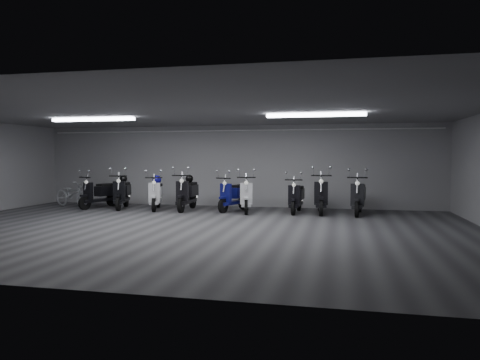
% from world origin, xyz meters
% --- Properties ---
extents(floor, '(14.00, 10.00, 0.01)m').
position_xyz_m(floor, '(0.00, 0.00, -0.01)').
color(floor, '#3C3C3F').
rests_on(floor, ground).
extents(ceiling, '(14.00, 10.00, 0.01)m').
position_xyz_m(ceiling, '(0.00, 0.00, 2.80)').
color(ceiling, gray).
rests_on(ceiling, ground).
extents(back_wall, '(14.00, 0.01, 2.80)m').
position_xyz_m(back_wall, '(0.00, 5.00, 1.40)').
color(back_wall, '#9B9B9D').
rests_on(back_wall, ground).
extents(front_wall, '(14.00, 0.01, 2.80)m').
position_xyz_m(front_wall, '(0.00, -5.00, 1.40)').
color(front_wall, '#9B9B9D').
rests_on(front_wall, ground).
extents(fluor_strip_left, '(2.40, 0.18, 0.08)m').
position_xyz_m(fluor_strip_left, '(-3.00, 1.00, 2.74)').
color(fluor_strip_left, white).
rests_on(fluor_strip_left, ceiling).
extents(fluor_strip_right, '(2.40, 0.18, 0.08)m').
position_xyz_m(fluor_strip_right, '(3.00, 1.00, 2.74)').
color(fluor_strip_right, white).
rests_on(fluor_strip_right, ceiling).
extents(conduit, '(13.60, 0.05, 0.05)m').
position_xyz_m(conduit, '(0.00, 4.92, 2.62)').
color(conduit, white).
rests_on(conduit, back_wall).
extents(scooter_0, '(1.14, 1.85, 1.31)m').
position_xyz_m(scooter_0, '(-4.27, 3.45, 0.65)').
color(scooter_0, black).
rests_on(scooter_0, floor).
extents(scooter_1, '(1.10, 1.96, 1.38)m').
position_xyz_m(scooter_1, '(-3.42, 3.44, 0.69)').
color(scooter_1, black).
rests_on(scooter_1, floor).
extents(scooter_2, '(1.07, 1.88, 1.33)m').
position_xyz_m(scooter_2, '(-2.22, 3.43, 0.67)').
color(scooter_2, white).
rests_on(scooter_2, floor).
extents(scooter_3, '(0.71, 1.94, 1.43)m').
position_xyz_m(scooter_3, '(-1.17, 3.46, 0.71)').
color(scooter_3, black).
rests_on(scooter_3, floor).
extents(scooter_4, '(1.15, 1.87, 1.32)m').
position_xyz_m(scooter_4, '(0.32, 3.63, 0.66)').
color(scooter_4, navy).
rests_on(scooter_4, floor).
extents(scooter_6, '(0.96, 1.93, 1.38)m').
position_xyz_m(scooter_6, '(0.78, 3.43, 0.69)').
color(scooter_6, white).
rests_on(scooter_6, floor).
extents(scooter_7, '(0.68, 1.77, 1.29)m').
position_xyz_m(scooter_7, '(2.31, 3.59, 0.65)').
color(scooter_7, black).
rests_on(scooter_7, floor).
extents(scooter_8, '(0.78, 2.00, 1.46)m').
position_xyz_m(scooter_8, '(3.03, 3.63, 0.73)').
color(scooter_8, black).
rests_on(scooter_8, floor).
extents(scooter_9, '(0.82, 1.94, 1.41)m').
position_xyz_m(scooter_9, '(4.15, 3.56, 0.70)').
color(scooter_9, black).
rests_on(scooter_9, floor).
extents(bicycle, '(1.79, 1.16, 1.09)m').
position_xyz_m(bicycle, '(-5.35, 3.56, 0.55)').
color(bicycle, silver).
rests_on(bicycle, floor).
extents(helmet_0, '(0.26, 0.26, 0.26)m').
position_xyz_m(helmet_0, '(-1.18, 3.72, 1.01)').
color(helmet_0, black).
rests_on(helmet_0, scooter_3).
extents(helmet_1, '(0.29, 0.29, 0.29)m').
position_xyz_m(helmet_1, '(-2.29, 3.66, 0.97)').
color(helmet_1, '#140E9C').
rests_on(helmet_1, scooter_2).
extents(helmet_2, '(0.24, 0.24, 0.24)m').
position_xyz_m(helmet_2, '(-3.49, 3.69, 0.98)').
color(helmet_2, black).
rests_on(helmet_2, scooter_1).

